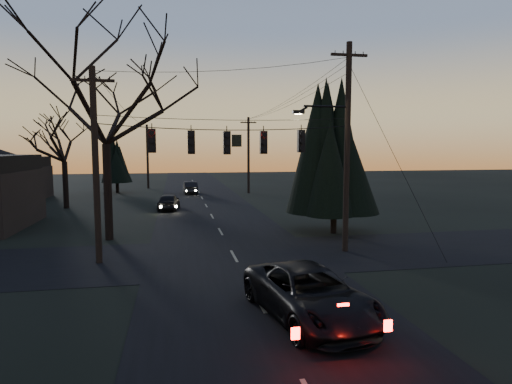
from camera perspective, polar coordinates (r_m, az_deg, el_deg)
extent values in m
plane|color=black|center=(10.99, 4.68, -21.44)|extent=(160.00, 160.00, 0.00)
cube|color=black|center=(29.95, -5.56, -3.84)|extent=(8.00, 120.00, 0.02)
cube|color=black|center=(20.22, -2.95, -8.56)|extent=(60.00, 7.00, 0.02)
cylinder|color=black|center=(19.59, -3.78, 8.95)|extent=(11.50, 0.04, 0.04)
cylinder|color=black|center=(24.74, -19.15, -0.05)|extent=(0.44, 0.44, 5.27)
cylinder|color=black|center=(25.89, 10.30, -3.67)|extent=(0.36, 0.36, 1.60)
cone|color=black|center=(25.54, 10.47, 5.65)|extent=(3.87, 3.87, 7.59)
cylinder|color=black|center=(39.26, -24.06, 0.86)|extent=(0.44, 0.44, 3.94)
cylinder|color=black|center=(51.30, -18.01, 0.82)|extent=(0.36, 0.36, 1.60)
cone|color=black|center=(51.13, -18.11, 4.27)|extent=(3.28, 3.28, 5.38)
imported|color=black|center=(13.06, 7.11, -13.34)|extent=(3.41, 5.77, 1.51)
imported|color=black|center=(35.77, -11.57, -1.29)|extent=(1.98, 4.07, 1.34)
imported|color=black|center=(48.18, -8.76, 0.57)|extent=(1.58, 4.08, 1.32)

